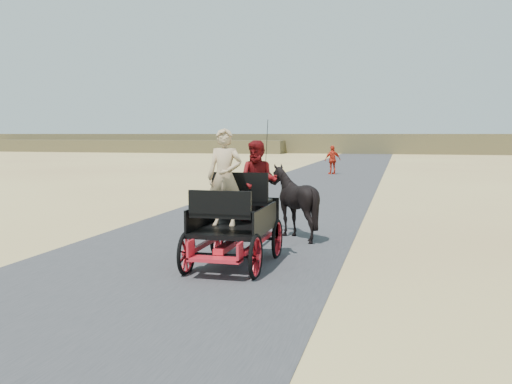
% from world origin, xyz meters
% --- Properties ---
extents(ground, '(140.00, 140.00, 0.00)m').
position_xyz_m(ground, '(0.00, 0.00, 0.00)').
color(ground, tan).
extents(road, '(6.00, 140.00, 0.01)m').
position_xyz_m(road, '(0.00, 0.00, 0.01)').
color(road, '#38383A').
rests_on(road, ground).
extents(ridge_far, '(140.00, 6.00, 2.40)m').
position_xyz_m(ridge_far, '(0.00, 62.00, 1.20)').
color(ridge_far, brown).
rests_on(ridge_far, ground).
extents(ridge_near, '(40.00, 4.00, 1.60)m').
position_xyz_m(ridge_near, '(-30.00, 58.00, 0.80)').
color(ridge_near, brown).
rests_on(ridge_near, ground).
extents(carriage, '(1.30, 2.40, 0.72)m').
position_xyz_m(carriage, '(1.05, -0.52, 0.36)').
color(carriage, black).
rests_on(carriage, ground).
extents(horse_left, '(0.91, 2.01, 1.70)m').
position_xyz_m(horse_left, '(0.50, 2.48, 0.85)').
color(horse_left, black).
rests_on(horse_left, ground).
extents(horse_right, '(1.37, 1.54, 1.70)m').
position_xyz_m(horse_right, '(1.60, 2.48, 0.85)').
color(horse_right, black).
rests_on(horse_right, ground).
extents(driver_man, '(0.66, 0.43, 1.80)m').
position_xyz_m(driver_man, '(0.85, -0.47, 1.62)').
color(driver_man, tan).
rests_on(driver_man, carriage).
extents(passenger_woman, '(0.77, 0.60, 1.58)m').
position_xyz_m(passenger_woman, '(1.35, 0.08, 1.51)').
color(passenger_woman, '#660C0F').
rests_on(passenger_woman, carriage).
extents(pedestrian, '(1.08, 0.89, 1.73)m').
position_xyz_m(pedestrian, '(0.03, 23.64, 0.86)').
color(pedestrian, red).
rests_on(pedestrian, ground).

